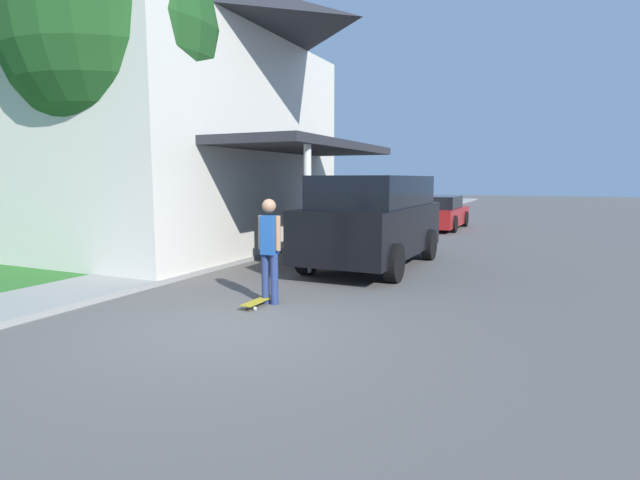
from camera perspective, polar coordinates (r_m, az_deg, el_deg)
The scene contains 9 objects.
ground_plane at distance 7.25m, azimuth -11.01°, elevation -9.68°, with size 120.00×120.00×0.00m, color #54514F.
lawn at distance 16.90m, azimuth -21.07°, elevation -0.34°, with size 10.00×80.00×0.08m.
sidewalk at distance 14.08m, azimuth -8.53°, elevation -1.30°, with size 1.80×80.00×0.10m.
house at distance 16.68m, azimuth -21.02°, elevation 14.98°, with size 12.64×9.43×8.55m.
lawn_tree_near at distance 13.01m, azimuth -22.47°, elevation 20.86°, with size 4.90×4.90×7.68m.
suv_parked at distance 11.79m, azimuth 6.20°, elevation 2.47°, with size 2.19×5.01×2.13m.
car_down_street at distance 21.32m, azimuth 13.35°, elevation 3.00°, with size 1.97×4.48×1.35m.
skateboarder at distance 8.23m, azimuth -5.80°, elevation -0.66°, with size 0.41×0.23×1.74m.
skateboard at distance 8.26m, azimuth -7.01°, elevation -6.95°, with size 0.21×0.81×0.10m.
Camera 1 is at (4.12, -5.60, 2.07)m, focal length 28.00 mm.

